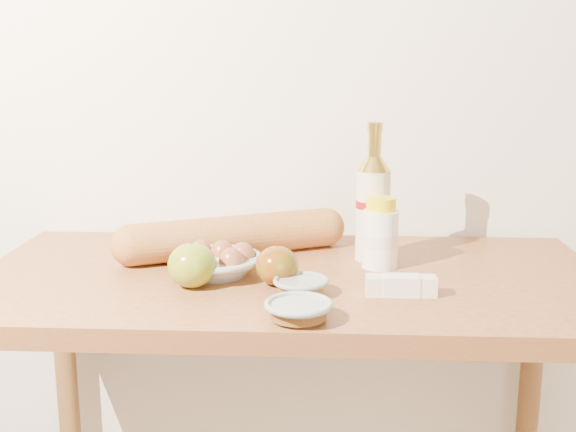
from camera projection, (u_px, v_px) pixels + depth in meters
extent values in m
cube|color=silver|center=(297.00, 59.00, 1.62)|extent=(3.50, 0.02, 2.60)
cube|color=#9F6033|center=(289.00, 283.00, 1.39)|extent=(1.20, 0.60, 0.04)
cylinder|color=brown|center=(70.00, 423.00, 1.76)|extent=(0.05, 0.05, 0.86)
cylinder|color=beige|center=(373.00, 216.00, 1.46)|extent=(0.09, 0.09, 0.18)
cylinder|color=maroon|center=(373.00, 204.00, 1.45)|extent=(0.09, 0.09, 0.02)
cone|color=gold|center=(374.00, 163.00, 1.44)|extent=(0.09, 0.09, 0.03)
cylinder|color=gold|center=(375.00, 144.00, 1.43)|extent=(0.04, 0.04, 0.05)
cylinder|color=gold|center=(375.00, 127.00, 1.42)|extent=(0.04, 0.04, 0.02)
cylinder|color=white|center=(380.00, 239.00, 1.42)|extent=(0.08, 0.08, 0.11)
cylinder|color=silver|center=(380.00, 239.00, 1.42)|extent=(0.08, 0.08, 0.02)
cylinder|color=yellow|center=(381.00, 204.00, 1.40)|extent=(0.07, 0.07, 0.03)
torus|color=#8E9B95|center=(217.00, 258.00, 1.37)|extent=(0.20, 0.20, 0.01)
ellipsoid|color=brown|center=(198.00, 261.00, 1.36)|extent=(0.06, 0.06, 0.06)
ellipsoid|color=brown|center=(232.00, 263.00, 1.34)|extent=(0.06, 0.06, 0.06)
ellipsoid|color=brown|center=(222.00, 255.00, 1.40)|extent=(0.06, 0.06, 0.06)
ellipsoid|color=brown|center=(201.00, 255.00, 1.40)|extent=(0.06, 0.06, 0.06)
ellipsoid|color=brown|center=(242.00, 257.00, 1.38)|extent=(0.06, 0.06, 0.06)
cylinder|color=#BE7C3A|center=(233.00, 236.00, 1.50)|extent=(0.42, 0.25, 0.08)
sphere|color=#BE7C3A|center=(131.00, 245.00, 1.43)|extent=(0.11, 0.11, 0.08)
sphere|color=#BE7C3A|center=(325.00, 227.00, 1.57)|extent=(0.11, 0.11, 0.08)
ellipsoid|color=olive|center=(192.00, 265.00, 1.30)|extent=(0.10, 0.10, 0.08)
cylinder|color=#4E321A|center=(192.00, 247.00, 1.29)|extent=(0.01, 0.01, 0.01)
ellipsoid|color=#920C07|center=(277.00, 266.00, 1.31)|extent=(0.09, 0.09, 0.07)
cylinder|color=#4F351A|center=(277.00, 249.00, 1.30)|extent=(0.01, 0.01, 0.01)
torus|color=gray|center=(299.00, 304.00, 1.14)|extent=(0.14, 0.14, 0.01)
cylinder|color=brown|center=(298.00, 311.00, 1.14)|extent=(0.12, 0.12, 0.02)
torus|color=gray|center=(301.00, 281.00, 1.26)|extent=(0.11, 0.11, 0.01)
cylinder|color=brown|center=(301.00, 286.00, 1.27)|extent=(0.09, 0.09, 0.02)
cube|color=beige|center=(401.00, 286.00, 1.26)|extent=(0.12, 0.04, 0.03)
cube|color=beige|center=(401.00, 286.00, 1.26)|extent=(0.06, 0.04, 0.04)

